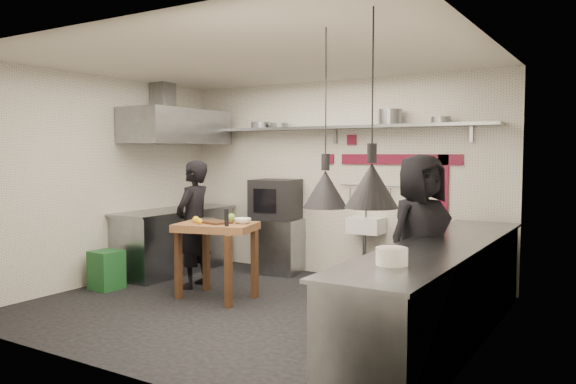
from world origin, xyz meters
The scene contains 47 objects.
floor centered at (0.00, 0.00, 0.00)m, with size 5.00×5.00×0.00m, color black.
ceiling centered at (0.00, 0.00, 2.80)m, with size 5.00×5.00×0.00m, color silver.
wall_back centered at (0.00, 2.10, 1.40)m, with size 5.00×0.04×2.80m, color silver.
wall_front centered at (0.00, -2.10, 1.40)m, with size 5.00×0.04×2.80m, color silver.
wall_left centered at (-2.50, 0.00, 1.40)m, with size 0.04×4.20×2.80m, color silver.
wall_right centered at (2.50, 0.00, 1.40)m, with size 0.04×4.20×2.80m, color silver.
red_band_horiz centered at (0.95, 2.08, 1.68)m, with size 1.70×0.02×0.14m, color maroon.
red_band_vert centered at (1.55, 2.08, 1.20)m, with size 0.14×0.02×1.10m, color maroon.
red_tile_a centered at (0.25, 2.08, 1.95)m, with size 0.14×0.02×0.14m, color maroon.
red_tile_b centered at (-0.10, 2.08, 1.68)m, with size 0.14×0.02×0.14m, color maroon.
back_shelf centered at (0.00, 1.92, 2.12)m, with size 4.60×0.34×0.04m, color slate.
shelf_bracket_left centered at (-1.90, 2.07, 2.02)m, with size 0.04×0.06×0.24m, color slate.
shelf_bracket_mid centered at (0.00, 2.07, 2.02)m, with size 0.04×0.06×0.24m, color slate.
shelf_bracket_right centered at (1.90, 2.07, 2.02)m, with size 0.04×0.06×0.24m, color slate.
pan_far_left centered at (-1.18, 1.92, 2.19)m, with size 0.30×0.30×0.09m, color slate.
pan_mid_left centered at (-0.85, 1.92, 2.18)m, with size 0.27×0.27×0.07m, color slate.
stock_pot centered at (0.88, 1.92, 2.24)m, with size 0.31×0.31×0.20m, color slate.
pan_right centered at (1.55, 1.92, 2.18)m, with size 0.24×0.24×0.08m, color slate.
oven_stand centered at (-0.77, 1.78, 0.40)m, with size 0.63×0.57×0.80m, color slate.
combi_oven centered at (-0.81, 1.75, 1.09)m, with size 0.63×0.59×0.58m, color black.
oven_door centered at (-0.84, 1.46, 1.09)m, with size 0.45×0.03×0.46m, color maroon.
oven_glass centered at (-0.80, 1.45, 1.09)m, with size 0.35×0.02×0.34m, color black.
hand_sink centered at (0.55, 1.92, 0.78)m, with size 0.46×0.34×0.22m, color white.
sink_tap centered at (0.55, 1.92, 0.96)m, with size 0.03×0.03×0.14m, color slate.
sink_drain centered at (0.55, 1.88, 0.34)m, with size 0.06×0.06×0.66m, color slate.
utensil_rail centered at (0.55, 2.06, 1.32)m, with size 0.02×0.02×0.90m, color slate.
counter_right centered at (2.15, 0.00, 0.45)m, with size 0.70×3.80×0.90m, color slate.
counter_right_top centered at (2.15, 0.00, 0.92)m, with size 0.76×3.90×0.03m, color slate.
plate_stack centered at (2.12, -1.18, 1.00)m, with size 0.24×0.24×0.13m, color white.
small_bowl_right centered at (2.10, -1.10, 0.96)m, with size 0.18×0.18×0.05m, color white.
counter_left centered at (-2.15, 1.05, 0.45)m, with size 0.70×1.90×0.90m, color slate.
counter_left_top centered at (-2.15, 1.05, 0.92)m, with size 0.76×2.00×0.03m, color slate.
extractor_hood centered at (-2.10, 1.05, 2.15)m, with size 0.78×1.60×0.50m, color slate.
hood_duct centered at (-2.35, 1.05, 2.55)m, with size 0.28×0.28×0.50m, color slate.
green_bin centered at (-2.15, -0.23, 0.25)m, with size 0.35×0.35×0.50m, color #1B5324.
prep_table centered at (-0.63, 0.15, 0.46)m, with size 0.92×0.64×0.92m, color #915F38, non-canonical shape.
cutting_board centered at (-0.65, 0.15, 0.93)m, with size 0.37×0.26×0.03m, color #482B18.
pepper_mill centered at (-0.36, 0.00, 1.02)m, with size 0.05×0.05×0.20m, color black.
lemon_a centered at (-0.86, 0.05, 0.96)m, with size 0.08×0.08×0.08m, color gold.
lemon_b centered at (-0.73, -0.04, 0.96)m, with size 0.07×0.07×0.07m, color gold.
veg_ball centered at (-0.56, 0.35, 0.97)m, with size 0.11×0.11×0.11m, color olive.
steel_tray centered at (-0.91, 0.32, 0.94)m, with size 0.19×0.13×0.03m, color slate.
bowl centered at (-0.34, 0.29, 0.95)m, with size 0.21×0.21×0.06m, color white.
heat_lamp_near centered at (1.44, -0.96, 2.05)m, with size 0.38×0.38×1.49m, color black, non-canonical shape.
heat_lamp_far centered at (2.03, -1.37, 2.09)m, with size 0.39×0.39×1.43m, color black, non-canonical shape.
chef_left centered at (-1.26, 0.45, 0.84)m, with size 0.61×0.40×1.67m, color black.
chef_right centered at (1.78, 0.49, 0.88)m, with size 0.86×0.56×1.76m, color black.
Camera 1 is at (3.63, -5.12, 1.77)m, focal length 35.00 mm.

